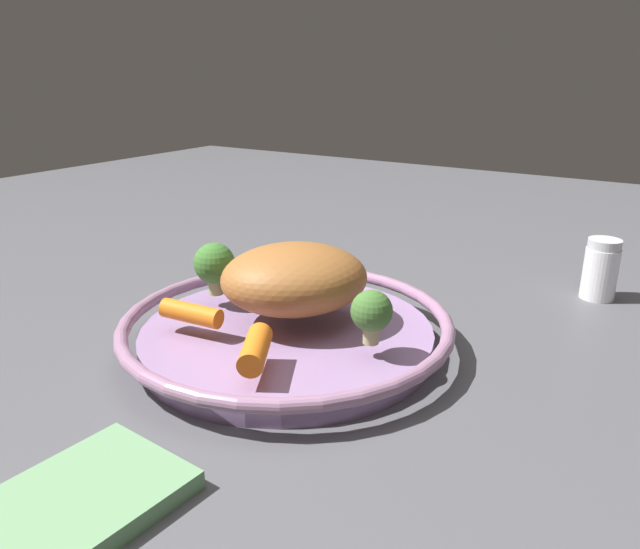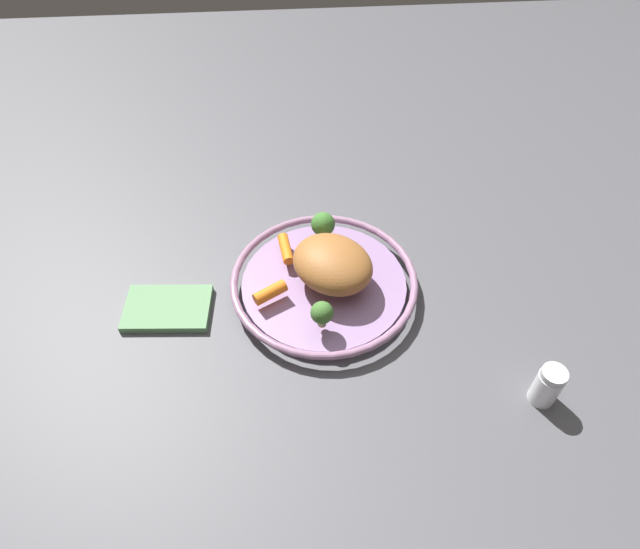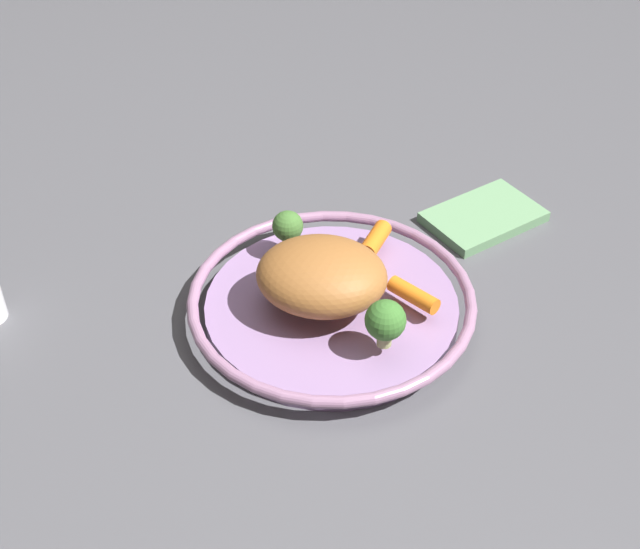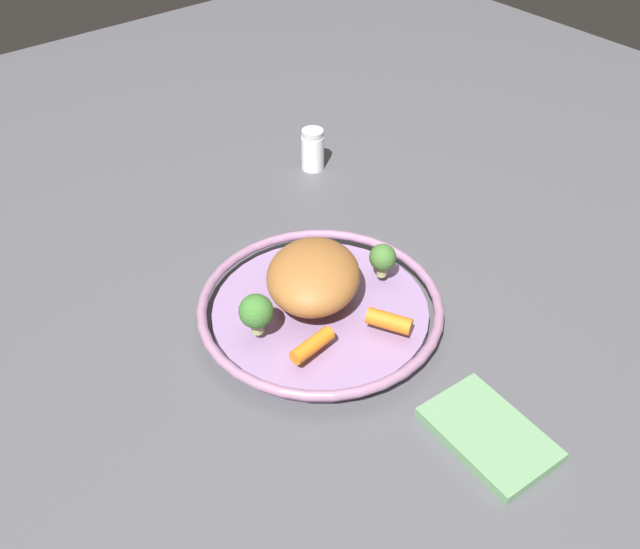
{
  "view_description": "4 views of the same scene",
  "coord_description": "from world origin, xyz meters",
  "px_view_note": "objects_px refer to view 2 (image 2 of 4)",
  "views": [
    {
      "loc": [
        0.45,
        0.32,
        0.27
      ],
      "look_at": [
        -0.03,
        0.02,
        0.08
      ],
      "focal_mm": 33.66,
      "sensor_mm": 36.0,
      "label": 1
    },
    {
      "loc": [
        0.06,
        0.64,
        0.77
      ],
      "look_at": [
        0.01,
        0.03,
        0.07
      ],
      "focal_mm": 31.18,
      "sensor_mm": 36.0,
      "label": 2
    },
    {
      "loc": [
        -0.47,
        -0.6,
        0.7
      ],
      "look_at": [
        -0.02,
        0.0,
        0.07
      ],
      "focal_mm": 49.61,
      "sensor_mm": 36.0,
      "label": 3
    },
    {
      "loc": [
        0.54,
        -0.44,
        0.67
      ],
      "look_at": [
        -0.02,
        0.02,
        0.06
      ],
      "focal_mm": 39.58,
      "sensor_mm": 36.0,
      "label": 4
    }
  ],
  "objects_px": {
    "baby_carrot_right": "(286,249)",
    "baby_carrot_near_rim": "(270,292)",
    "dish_towel": "(168,308)",
    "salt_shaker": "(547,386)",
    "roast_chicken_piece": "(333,265)",
    "broccoli_floret_small": "(323,225)",
    "broccoli_floret_large": "(322,313)",
    "serving_bowl": "(324,284)"
  },
  "relations": [
    {
      "from": "serving_bowl",
      "to": "salt_shaker",
      "type": "xyz_separation_m",
      "value": [
        -0.32,
        0.24,
        0.02
      ]
    },
    {
      "from": "serving_bowl",
      "to": "salt_shaker",
      "type": "distance_m",
      "value": 0.4
    },
    {
      "from": "serving_bowl",
      "to": "broccoli_floret_small",
      "type": "relative_size",
      "value": 5.82
    },
    {
      "from": "baby_carrot_near_rim",
      "to": "dish_towel",
      "type": "height_order",
      "value": "baby_carrot_near_rim"
    },
    {
      "from": "baby_carrot_right",
      "to": "broccoli_floret_large",
      "type": "relative_size",
      "value": 1.26
    },
    {
      "from": "broccoli_floret_large",
      "to": "salt_shaker",
      "type": "distance_m",
      "value": 0.36
    },
    {
      "from": "broccoli_floret_large",
      "to": "serving_bowl",
      "type": "bearing_deg",
      "value": -96.63
    },
    {
      "from": "salt_shaker",
      "to": "serving_bowl",
      "type": "bearing_deg",
      "value": -37.36
    },
    {
      "from": "baby_carrot_right",
      "to": "baby_carrot_near_rim",
      "type": "height_order",
      "value": "baby_carrot_near_rim"
    },
    {
      "from": "baby_carrot_near_rim",
      "to": "broccoli_floret_large",
      "type": "height_order",
      "value": "broccoli_floret_large"
    },
    {
      "from": "broccoli_floret_small",
      "to": "baby_carrot_right",
      "type": "bearing_deg",
      "value": 24.55
    },
    {
      "from": "serving_bowl",
      "to": "dish_towel",
      "type": "distance_m",
      "value": 0.28
    },
    {
      "from": "broccoli_floret_large",
      "to": "broccoli_floret_small",
      "type": "xyz_separation_m",
      "value": [
        -0.02,
        -0.2,
        0.0
      ]
    },
    {
      "from": "baby_carrot_near_rim",
      "to": "serving_bowl",
      "type": "bearing_deg",
      "value": -159.22
    },
    {
      "from": "broccoli_floret_small",
      "to": "dish_towel",
      "type": "bearing_deg",
      "value": 23.73
    },
    {
      "from": "salt_shaker",
      "to": "broccoli_floret_small",
      "type": "bearing_deg",
      "value": -47.62
    },
    {
      "from": "serving_bowl",
      "to": "baby_carrot_near_rim",
      "type": "distance_m",
      "value": 0.11
    },
    {
      "from": "baby_carrot_near_rim",
      "to": "broccoli_floret_large",
      "type": "bearing_deg",
      "value": 141.86
    },
    {
      "from": "baby_carrot_right",
      "to": "dish_towel",
      "type": "relative_size",
      "value": 0.43
    },
    {
      "from": "roast_chicken_piece",
      "to": "baby_carrot_near_rim",
      "type": "xyz_separation_m",
      "value": [
        0.11,
        0.03,
        -0.02
      ]
    },
    {
      "from": "broccoli_floret_small",
      "to": "salt_shaker",
      "type": "height_order",
      "value": "broccoli_floret_small"
    },
    {
      "from": "dish_towel",
      "to": "salt_shaker",
      "type": "bearing_deg",
      "value": 159.92
    },
    {
      "from": "broccoli_floret_small",
      "to": "salt_shaker",
      "type": "relative_size",
      "value": 0.76
    },
    {
      "from": "serving_bowl",
      "to": "broccoli_floret_small",
      "type": "distance_m",
      "value": 0.11
    },
    {
      "from": "serving_bowl",
      "to": "roast_chicken_piece",
      "type": "xyz_separation_m",
      "value": [
        -0.01,
        0.0,
        0.05
      ]
    },
    {
      "from": "baby_carrot_right",
      "to": "salt_shaker",
      "type": "distance_m",
      "value": 0.49
    },
    {
      "from": "baby_carrot_right",
      "to": "baby_carrot_near_rim",
      "type": "relative_size",
      "value": 1.08
    },
    {
      "from": "baby_carrot_near_rim",
      "to": "broccoli_floret_large",
      "type": "distance_m",
      "value": 0.11
    },
    {
      "from": "roast_chicken_piece",
      "to": "broccoli_floret_small",
      "type": "xyz_separation_m",
      "value": [
        0.01,
        -0.1,
        -0.0
      ]
    },
    {
      "from": "baby_carrot_right",
      "to": "broccoli_floret_small",
      "type": "relative_size",
      "value": 1.1
    },
    {
      "from": "roast_chicken_piece",
      "to": "dish_towel",
      "type": "bearing_deg",
      "value": 4.42
    },
    {
      "from": "salt_shaker",
      "to": "roast_chicken_piece",
      "type": "bearing_deg",
      "value": -38.35
    },
    {
      "from": "serving_bowl",
      "to": "roast_chicken_piece",
      "type": "distance_m",
      "value": 0.05
    },
    {
      "from": "baby_carrot_right",
      "to": "dish_towel",
      "type": "bearing_deg",
      "value": 23.45
    },
    {
      "from": "baby_carrot_near_rim",
      "to": "salt_shaker",
      "type": "relative_size",
      "value": 0.78
    },
    {
      "from": "dish_towel",
      "to": "serving_bowl",
      "type": "bearing_deg",
      "value": -174.78
    },
    {
      "from": "broccoli_floret_small",
      "to": "dish_towel",
      "type": "xyz_separation_m",
      "value": [
        0.28,
        0.12,
        -0.06
      ]
    },
    {
      "from": "baby_carrot_right",
      "to": "broccoli_floret_large",
      "type": "bearing_deg",
      "value": 107.6
    },
    {
      "from": "broccoli_floret_large",
      "to": "broccoli_floret_small",
      "type": "relative_size",
      "value": 0.87
    },
    {
      "from": "broccoli_floret_large",
      "to": "dish_towel",
      "type": "xyz_separation_m",
      "value": [
        0.26,
        -0.08,
        -0.06
      ]
    },
    {
      "from": "roast_chicken_piece",
      "to": "dish_towel",
      "type": "height_order",
      "value": "roast_chicken_piece"
    },
    {
      "from": "broccoli_floret_large",
      "to": "dish_towel",
      "type": "bearing_deg",
      "value": -16.03
    }
  ]
}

